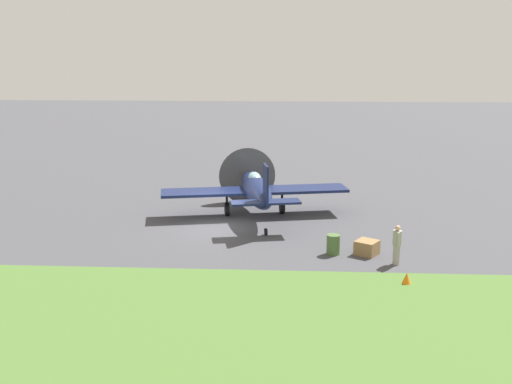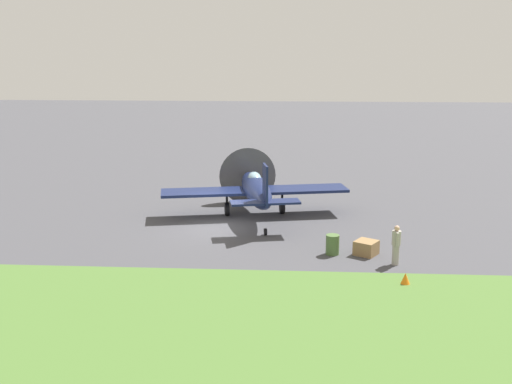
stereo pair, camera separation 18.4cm
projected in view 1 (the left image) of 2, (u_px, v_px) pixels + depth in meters
name	position (u px, v px, depth m)	size (l,w,h in m)	color
ground_plane	(218.00, 227.00, 31.52)	(160.00, 160.00, 0.00)	#424247
grass_verge	(177.00, 327.00, 20.17)	(120.00, 11.00, 0.01)	#476B2D
airplane_lead	(256.00, 189.00, 33.30)	(10.41, 8.31, 3.68)	#141E47
ground_crew_chief	(397.00, 244.00, 25.88)	(0.38, 0.63, 1.73)	#9E998E
fuel_drum	(333.00, 244.00, 27.29)	(0.60, 0.60, 0.90)	#476633
supply_crate	(367.00, 248.00, 27.28)	(0.90, 0.90, 0.64)	olive
runway_marker_cone	(407.00, 278.00, 23.89)	(0.36, 0.36, 0.44)	orange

